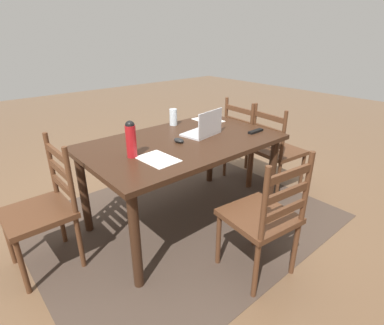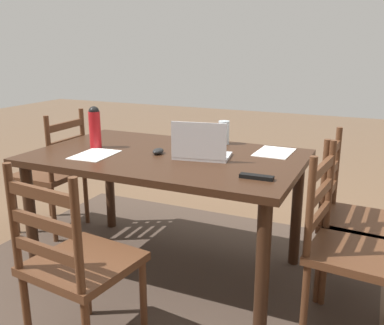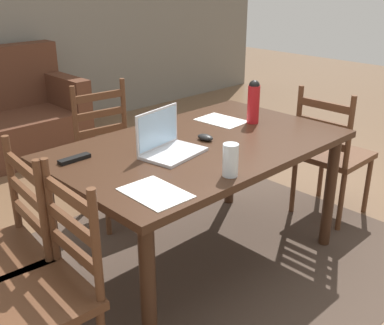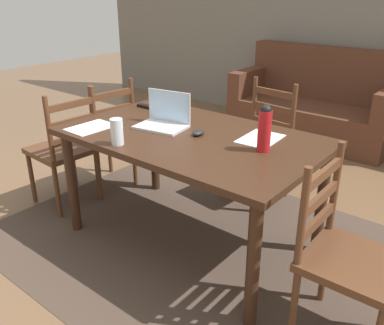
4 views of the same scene
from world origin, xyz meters
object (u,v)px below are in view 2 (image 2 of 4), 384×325
at_px(dining_table, 167,168).
at_px(chair_left_near, 356,220).
at_px(tv_remote, 256,177).
at_px(chair_far_head, 77,265).
at_px(water_bottle, 95,126).
at_px(drinking_glass, 224,132).
at_px(laptop, 201,149).
at_px(computer_mouse, 158,151).
at_px(chair_left_far, 349,249).
at_px(chair_right_near, 53,173).

height_order(dining_table, chair_left_near, chair_left_near).
bearing_deg(dining_table, chair_left_near, -169.67).
bearing_deg(tv_remote, chair_far_head, -47.70).
relative_size(water_bottle, drinking_glass, 1.72).
bearing_deg(drinking_glass, laptop, 92.19).
bearing_deg(chair_left_near, chair_far_head, 43.99).
xyz_separation_m(water_bottle, computer_mouse, (-0.45, -0.02, -0.12)).
bearing_deg(chair_left_far, dining_table, -10.01).
relative_size(chair_right_near, water_bottle, 3.53).
distance_m(chair_left_near, laptop, 0.97).
bearing_deg(computer_mouse, laptop, 174.87).
xyz_separation_m(chair_left_near, drinking_glass, (0.88, -0.21, 0.39)).
bearing_deg(drinking_glass, chair_left_far, 145.56).
bearing_deg(dining_table, computer_mouse, 16.51).
bearing_deg(laptop, water_bottle, 1.55).
distance_m(dining_table, computer_mouse, 0.12).
relative_size(drinking_glass, computer_mouse, 1.56).
xyz_separation_m(dining_table, chair_far_head, (0.00, 0.87, -0.22)).
height_order(laptop, tv_remote, laptop).
distance_m(drinking_glass, tv_remote, 0.79).
xyz_separation_m(chair_far_head, chair_left_near, (-1.11, -1.07, 0.00)).
relative_size(dining_table, laptop, 4.62).
bearing_deg(dining_table, tv_remote, 158.15).
distance_m(chair_far_head, tv_remote, 0.95).
bearing_deg(computer_mouse, water_bottle, -1.78).
xyz_separation_m(chair_right_near, chair_left_near, (-2.20, -0.00, 0.00)).
distance_m(water_bottle, computer_mouse, 0.46).
height_order(water_bottle, drinking_glass, water_bottle).
bearing_deg(computer_mouse, drinking_glass, -127.09).
relative_size(chair_right_near, chair_left_near, 1.00).
relative_size(dining_table, water_bottle, 6.05).
xyz_separation_m(chair_right_near, chair_far_head, (-1.10, 1.07, 0.00)).
xyz_separation_m(laptop, water_bottle, (0.73, 0.02, 0.08)).
distance_m(chair_right_near, chair_left_near, 2.20).
distance_m(chair_left_far, water_bottle, 1.67).
relative_size(chair_left_far, water_bottle, 3.53).
bearing_deg(laptop, chair_right_near, -9.17).
bearing_deg(chair_left_near, tv_remote, 44.80).
distance_m(chair_left_near, water_bottle, 1.68).
height_order(dining_table, chair_far_head, chair_far_head).
bearing_deg(chair_left_near, chair_right_near, 0.05).
height_order(computer_mouse, tv_remote, computer_mouse).
bearing_deg(tv_remote, chair_left_near, 133.69).
xyz_separation_m(chair_left_far, computer_mouse, (1.15, -0.18, 0.33)).
bearing_deg(chair_left_far, tv_remote, 7.71).
bearing_deg(chair_right_near, chair_left_far, 169.88).
xyz_separation_m(dining_table, drinking_glass, (-0.22, -0.41, 0.17)).
distance_m(chair_far_head, chair_left_far, 1.30).
xyz_separation_m(water_bottle, drinking_glass, (-0.72, -0.45, -0.06)).
bearing_deg(chair_right_near, dining_table, 169.76).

